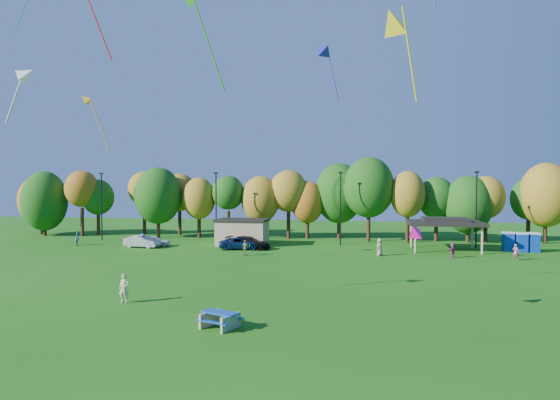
% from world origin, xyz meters
% --- Properties ---
extents(ground, '(160.00, 160.00, 0.00)m').
position_xyz_m(ground, '(0.00, 0.00, 0.00)').
color(ground, '#19600F').
rests_on(ground, ground).
extents(tree_line, '(93.57, 10.55, 11.15)m').
position_xyz_m(tree_line, '(-1.03, 45.51, 5.91)').
color(tree_line, black).
rests_on(tree_line, ground).
extents(lamp_posts, '(64.50, 0.25, 9.09)m').
position_xyz_m(lamp_posts, '(2.00, 40.00, 4.90)').
color(lamp_posts, black).
rests_on(lamp_posts, ground).
extents(utility_building, '(6.30, 4.30, 3.25)m').
position_xyz_m(utility_building, '(-10.00, 38.00, 1.64)').
color(utility_building, tan).
rests_on(utility_building, ground).
extents(pavilion, '(8.20, 6.20, 3.77)m').
position_xyz_m(pavilion, '(14.00, 37.00, 3.23)').
color(pavilion, tan).
rests_on(pavilion, ground).
extents(porta_potties, '(3.75, 1.65, 2.18)m').
position_xyz_m(porta_potties, '(22.29, 37.45, 1.10)').
color(porta_potties, '#0C36A5').
rests_on(porta_potties, ground).
extents(picnic_table, '(2.46, 2.27, 0.86)m').
position_xyz_m(picnic_table, '(-2.62, 3.41, 0.50)').
color(picnic_table, tan).
rests_on(picnic_table, ground).
extents(kite_flyer, '(0.70, 0.48, 1.88)m').
position_xyz_m(kite_flyer, '(-10.29, 7.71, 0.94)').
color(kite_flyer, beige).
rests_on(kite_flyer, ground).
extents(car_a, '(4.08, 2.61, 1.29)m').
position_xyz_m(car_a, '(-20.25, 34.90, 0.65)').
color(car_a, white).
rests_on(car_a, ground).
extents(car_b, '(4.57, 2.11, 1.45)m').
position_xyz_m(car_b, '(-21.24, 33.70, 0.73)').
color(car_b, '#ADADB2').
rests_on(car_b, ground).
extents(car_c, '(5.22, 2.97, 1.38)m').
position_xyz_m(car_c, '(-9.25, 34.06, 0.69)').
color(car_c, navy).
rests_on(car_c, ground).
extents(car_d, '(5.38, 2.67, 1.50)m').
position_xyz_m(car_d, '(-8.39, 34.39, 0.75)').
color(car_d, black).
rests_on(car_d, ground).
extents(far_person_0, '(1.03, 0.86, 1.65)m').
position_xyz_m(far_person_0, '(-7.53, 29.32, 0.83)').
color(far_person_0, '#6D804E').
rests_on(far_person_0, ground).
extents(far_person_1, '(0.72, 0.63, 1.65)m').
position_xyz_m(far_person_1, '(19.84, 30.69, 0.83)').
color(far_person_1, '#BE596D').
rests_on(far_person_1, ground).
extents(far_person_2, '(0.69, 0.85, 1.63)m').
position_xyz_m(far_person_2, '(-29.99, 34.23, 0.81)').
color(far_person_2, teal).
rests_on(far_person_2, ground).
extents(far_person_3, '(1.25, 1.49, 1.61)m').
position_xyz_m(far_person_3, '(13.92, 31.38, 0.81)').
color(far_person_3, '#9B407A').
rests_on(far_person_3, ground).
extents(far_person_4, '(1.02, 1.08, 1.85)m').
position_xyz_m(far_person_4, '(6.55, 31.66, 0.93)').
color(far_person_4, '#99A470').
rests_on(far_person_4, ground).
extents(far_person_5, '(1.24, 0.92, 1.72)m').
position_xyz_m(far_person_5, '(-20.98, 33.25, 0.86)').
color(far_person_5, '#4A69A4').
rests_on(far_person_5, ground).
extents(kite_1, '(2.13, 1.15, 3.40)m').
position_xyz_m(kite_1, '(-14.00, 3.56, 13.86)').
color(kite_1, silver).
extents(kite_7, '(2.22, 2.52, 4.50)m').
position_xyz_m(kite_7, '(1.73, 16.08, 17.74)').
color(kite_7, navy).
extents(kite_9, '(2.57, 3.40, 5.70)m').
position_xyz_m(kite_9, '(6.49, 6.75, 16.77)').
color(kite_9, yellow).
extents(kite_13, '(3.08, 1.13, 5.25)m').
position_xyz_m(kite_13, '(-20.11, 19.96, 15.21)').
color(kite_13, orange).
extents(kite_15, '(1.51, 1.60, 1.28)m').
position_xyz_m(kite_15, '(7.80, 7.46, 5.00)').
color(kite_15, '#E10C95').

